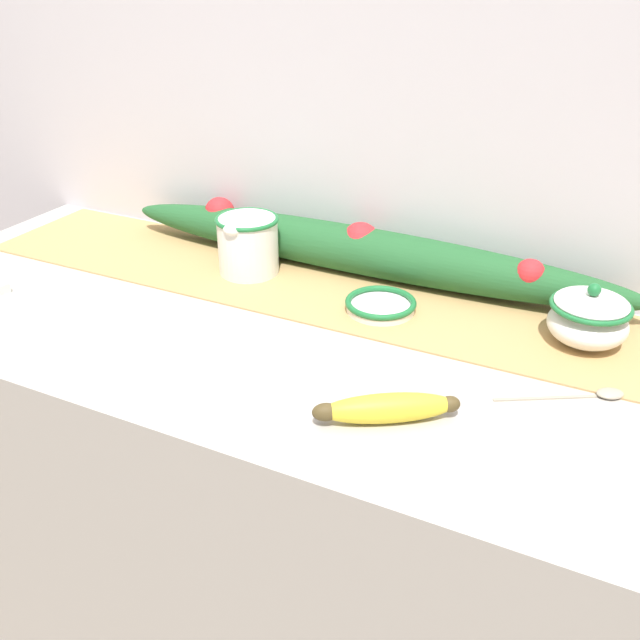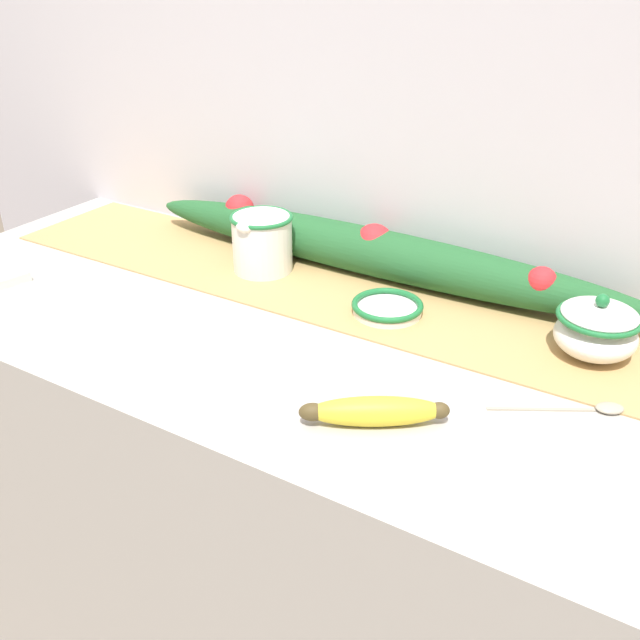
% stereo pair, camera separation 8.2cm
% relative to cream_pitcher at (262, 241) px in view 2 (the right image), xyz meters
% --- Properties ---
extents(countertop, '(1.54, 0.61, 0.92)m').
position_rel_cream_pitcher_xyz_m(countertop, '(0.18, -0.16, -0.52)').
color(countertop, '#B7B2AD').
rests_on(countertop, ground_plane).
extents(back_wall, '(2.34, 0.04, 2.40)m').
position_rel_cream_pitcher_xyz_m(back_wall, '(0.18, 0.16, 0.22)').
color(back_wall, silver).
rests_on(back_wall, ground_plane).
extents(table_runner, '(1.42, 0.26, 0.00)m').
position_rel_cream_pitcher_xyz_m(table_runner, '(0.18, -0.00, -0.06)').
color(table_runner, tan).
rests_on(table_runner, countertop).
extents(cream_pitcher, '(0.12, 0.14, 0.11)m').
position_rel_cream_pitcher_xyz_m(cream_pitcher, '(0.00, 0.00, 0.00)').
color(cream_pitcher, white).
rests_on(cream_pitcher, countertop).
extents(sugar_bowl, '(0.12, 0.12, 0.10)m').
position_rel_cream_pitcher_xyz_m(sugar_bowl, '(0.60, -0.00, -0.01)').
color(sugar_bowl, white).
rests_on(sugar_bowl, countertop).
extents(small_dish, '(0.12, 0.12, 0.02)m').
position_rel_cream_pitcher_xyz_m(small_dish, '(0.28, -0.04, -0.05)').
color(small_dish, white).
rests_on(small_dish, countertop).
extents(banana, '(0.17, 0.13, 0.04)m').
position_rel_cream_pitcher_xyz_m(banana, '(0.40, -0.32, -0.04)').
color(banana, yellow).
rests_on(banana, countertop).
extents(spoon, '(0.16, 0.10, 0.01)m').
position_rel_cream_pitcher_xyz_m(spoon, '(0.64, -0.14, -0.06)').
color(spoon, '#A89E89').
rests_on(spoon, countertop).
extents(poinsettia_garland, '(1.00, 0.09, 0.10)m').
position_rel_cream_pitcher_xyz_m(poinsettia_garland, '(0.18, 0.09, -0.01)').
color(poinsettia_garland, '#235B2D').
rests_on(poinsettia_garland, countertop).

